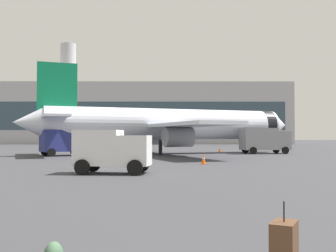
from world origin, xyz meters
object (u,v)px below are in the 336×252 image
service_truck (63,141)px  rolling_suitcase (284,242)px  fuel_truck (264,140)px  airplane_at_gate (167,124)px  cargo_van (112,149)px  safety_cone_mid (220,149)px  safety_cone_near (204,159)px

service_truck → rolling_suitcase: (13.60, -38.06, -1.22)m
service_truck → fuel_truck: bearing=12.5°
airplane_at_gate → cargo_van: bearing=-97.5°
fuel_truck → rolling_suitcase: bearing=-103.3°
safety_cone_mid → airplane_at_gate: bearing=-138.9°
cargo_van → safety_cone_mid: bearing=71.6°
cargo_van → safety_cone_near: 10.06m
safety_cone_near → fuel_truck: bearing=63.2°
cargo_van → safety_cone_near: (6.21, 7.84, -1.06)m
safety_cone_near → safety_cone_mid: bearing=79.4°
cargo_van → rolling_suitcase: (5.30, -16.98, -1.06)m
service_truck → safety_cone_near: bearing=-42.4°
airplane_at_gate → safety_cone_near: (2.79, -18.19, -3.27)m
service_truck → safety_cone_mid: 22.29m
fuel_truck → rolling_suitcase: (-10.27, -43.37, -1.38)m
airplane_at_gate → safety_cone_mid: airplane_at_gate is taller
cargo_van → service_truck: bearing=111.5°
service_truck → cargo_van: service_truck is taller
service_truck → cargo_van: size_ratio=1.13×
fuel_truck → rolling_suitcase: size_ratio=5.77×
airplane_at_gate → safety_cone_mid: size_ratio=53.81×
cargo_van → safety_cone_near: cargo_van is taller
service_truck → fuel_truck: 24.45m
fuel_truck → cargo_van: 30.64m
service_truck → rolling_suitcase: 40.44m
service_truck → safety_cone_mid: (19.11, 11.40, -1.29)m
airplane_at_gate → fuel_truck: size_ratio=5.45×
service_truck → safety_cone_mid: size_ratio=8.13×
service_truck → safety_cone_near: size_ratio=6.61×
airplane_at_gate → safety_cone_near: size_ratio=43.78×
airplane_at_gate → service_truck: airplane_at_gate is taller
cargo_van → rolling_suitcase: 17.82m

